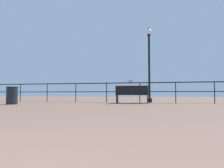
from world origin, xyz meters
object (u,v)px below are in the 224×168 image
seagull_on_rail (130,81)px  trash_bin (12,95)px  bench_near_left (132,94)px  lamppost_center (149,60)px

seagull_on_rail → trash_bin: seagull_on_rail is taller
bench_near_left → seagull_on_rail: 1.04m
lamppost_center → trash_bin: lamppost_center is taller
lamppost_center → seagull_on_rail: size_ratio=9.99×
lamppost_center → seagull_on_rail: lamppost_center is taller
bench_near_left → lamppost_center: bearing=52.8°
lamppost_center → trash_bin: bearing=-152.1°
lamppost_center → seagull_on_rail: (-0.96, -0.27, -1.11)m
bench_near_left → lamppost_center: 2.21m
bench_near_left → seagull_on_rail: size_ratio=3.90×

